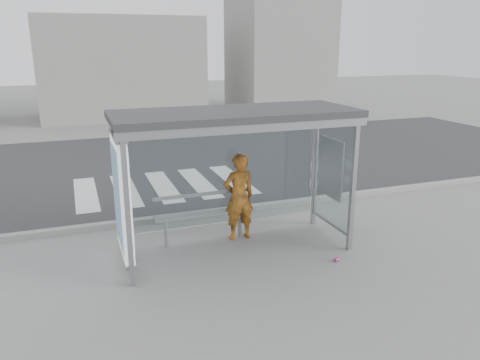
% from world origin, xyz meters
% --- Properties ---
extents(ground, '(80.00, 80.00, 0.00)m').
position_xyz_m(ground, '(0.00, 0.00, 0.00)').
color(ground, slate).
rests_on(ground, ground).
extents(road, '(30.00, 10.00, 0.01)m').
position_xyz_m(road, '(0.00, 7.00, 0.00)').
color(road, '#2E2E31').
rests_on(road, ground).
extents(curb, '(30.00, 0.18, 0.12)m').
position_xyz_m(curb, '(0.00, 1.95, 0.06)').
color(curb, gray).
rests_on(curb, ground).
extents(crosswalk, '(4.55, 3.00, 0.00)m').
position_xyz_m(crosswalk, '(-0.50, 4.50, 0.00)').
color(crosswalk, silver).
rests_on(crosswalk, ground).
extents(bus_shelter, '(4.25, 1.65, 2.62)m').
position_xyz_m(bus_shelter, '(-0.37, 0.06, 1.98)').
color(bus_shelter, gray).
rests_on(bus_shelter, ground).
extents(building_center, '(8.00, 5.00, 5.00)m').
position_xyz_m(building_center, '(0.00, 18.00, 2.50)').
color(building_center, gray).
rests_on(building_center, ground).
extents(building_right, '(5.00, 5.00, 7.00)m').
position_xyz_m(building_right, '(9.00, 18.00, 3.50)').
color(building_right, gray).
rests_on(building_right, ground).
extents(person, '(0.65, 0.45, 1.72)m').
position_xyz_m(person, '(0.24, 0.51, 0.86)').
color(person, orange).
rests_on(person, ground).
extents(bench, '(1.89, 0.23, 0.98)m').
position_xyz_m(bench, '(-0.45, 0.58, 0.58)').
color(bench, gray).
rests_on(bench, ground).
extents(soda_can, '(0.13, 0.11, 0.06)m').
position_xyz_m(soda_can, '(1.52, -1.05, 0.03)').
color(soda_can, '#C43974').
rests_on(soda_can, ground).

